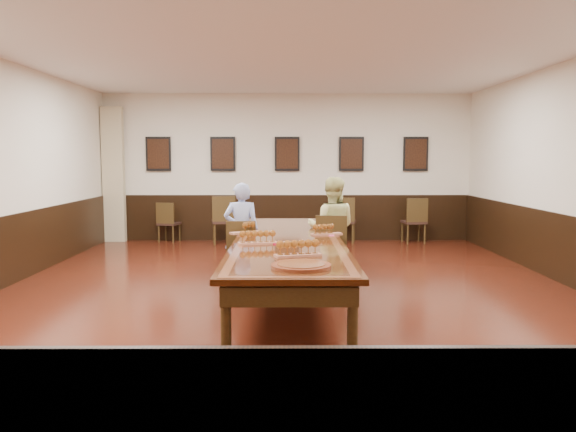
{
  "coord_description": "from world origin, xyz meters",
  "views": [
    {
      "loc": [
        -0.03,
        -7.32,
        1.81
      ],
      "look_at": [
        0.0,
        0.5,
        1.0
      ],
      "focal_mm": 35.0,
      "sensor_mm": 36.0,
      "label": 1
    }
  ],
  "objects_px": {
    "person_woman": "(332,227)",
    "conference_table": "(288,249)",
    "chair_man": "(242,250)",
    "spare_chair_a": "(169,222)",
    "carved_platter": "(301,266)",
    "person_man": "(242,231)",
    "spare_chair_c": "(345,220)",
    "chair_woman": "(331,247)",
    "spare_chair_d": "(414,220)",
    "spare_chair_b": "(223,220)"
  },
  "relations": [
    {
      "from": "chair_man",
      "to": "carved_platter",
      "type": "bearing_deg",
      "value": 103.15
    },
    {
      "from": "spare_chair_b",
      "to": "spare_chair_d",
      "type": "relative_size",
      "value": 1.05
    },
    {
      "from": "conference_table",
      "to": "chair_man",
      "type": "bearing_deg",
      "value": 128.11
    },
    {
      "from": "spare_chair_b",
      "to": "spare_chair_a",
      "type": "bearing_deg",
      "value": -20.98
    },
    {
      "from": "spare_chair_a",
      "to": "person_man",
      "type": "distance_m",
      "value": 4.18
    },
    {
      "from": "person_man",
      "to": "person_woman",
      "type": "distance_m",
      "value": 1.36
    },
    {
      "from": "chair_man",
      "to": "spare_chair_c",
      "type": "distance_m",
      "value": 4.19
    },
    {
      "from": "spare_chair_d",
      "to": "spare_chair_b",
      "type": "bearing_deg",
      "value": -4.73
    },
    {
      "from": "person_woman",
      "to": "carved_platter",
      "type": "bearing_deg",
      "value": 86.13
    },
    {
      "from": "chair_man",
      "to": "chair_woman",
      "type": "relative_size",
      "value": 0.93
    },
    {
      "from": "chair_woman",
      "to": "person_man",
      "type": "relative_size",
      "value": 0.67
    },
    {
      "from": "spare_chair_a",
      "to": "spare_chair_b",
      "type": "xyz_separation_m",
      "value": [
        1.2,
        -0.24,
        0.08
      ]
    },
    {
      "from": "spare_chair_b",
      "to": "spare_chair_d",
      "type": "xyz_separation_m",
      "value": [
        4.05,
        0.09,
        -0.03
      ]
    },
    {
      "from": "chair_man",
      "to": "person_man",
      "type": "xyz_separation_m",
      "value": [
        -0.0,
        0.1,
        0.27
      ]
    },
    {
      "from": "spare_chair_a",
      "to": "spare_chair_b",
      "type": "distance_m",
      "value": 1.23
    },
    {
      "from": "chair_man",
      "to": "chair_woman",
      "type": "distance_m",
      "value": 1.35
    },
    {
      "from": "person_man",
      "to": "person_woman",
      "type": "xyz_separation_m",
      "value": [
        1.36,
        0.13,
        0.04
      ]
    },
    {
      "from": "spare_chair_a",
      "to": "person_woman",
      "type": "distance_m",
      "value": 4.85
    },
    {
      "from": "spare_chair_a",
      "to": "spare_chair_d",
      "type": "bearing_deg",
      "value": -167.43
    },
    {
      "from": "chair_man",
      "to": "spare_chair_c",
      "type": "relative_size",
      "value": 0.93
    },
    {
      "from": "spare_chair_d",
      "to": "conference_table",
      "type": "relative_size",
      "value": 0.19
    },
    {
      "from": "person_woman",
      "to": "conference_table",
      "type": "xyz_separation_m",
      "value": [
        -0.67,
        -1.1,
        -0.15
      ]
    },
    {
      "from": "chair_woman",
      "to": "spare_chair_b",
      "type": "height_order",
      "value": "spare_chair_b"
    },
    {
      "from": "spare_chair_a",
      "to": "conference_table",
      "type": "xyz_separation_m",
      "value": [
        2.55,
        -4.71,
        0.18
      ]
    },
    {
      "from": "spare_chair_b",
      "to": "chair_woman",
      "type": "bearing_deg",
      "value": 110.58
    },
    {
      "from": "spare_chair_c",
      "to": "person_man",
      "type": "height_order",
      "value": "person_man"
    },
    {
      "from": "spare_chair_d",
      "to": "chair_woman",
      "type": "bearing_deg",
      "value": 54.11
    },
    {
      "from": "chair_woman",
      "to": "spare_chair_d",
      "type": "bearing_deg",
      "value": -113.63
    },
    {
      "from": "carved_platter",
      "to": "person_woman",
      "type": "bearing_deg",
      "value": 79.87
    },
    {
      "from": "spare_chair_a",
      "to": "carved_platter",
      "type": "height_order",
      "value": "spare_chair_a"
    },
    {
      "from": "person_man",
      "to": "person_woman",
      "type": "bearing_deg",
      "value": -177.25
    },
    {
      "from": "person_man",
      "to": "carved_platter",
      "type": "bearing_deg",
      "value": 102.74
    },
    {
      "from": "chair_woman",
      "to": "spare_chair_a",
      "type": "xyz_separation_m",
      "value": [
        -3.21,
        3.72,
        -0.06
      ]
    },
    {
      "from": "carved_platter",
      "to": "spare_chair_d",
      "type": "bearing_deg",
      "value": 68.43
    },
    {
      "from": "chair_woman",
      "to": "conference_table",
      "type": "bearing_deg",
      "value": 62.83
    },
    {
      "from": "person_man",
      "to": "person_woman",
      "type": "height_order",
      "value": "person_woman"
    },
    {
      "from": "spare_chair_d",
      "to": "conference_table",
      "type": "xyz_separation_m",
      "value": [
        -2.7,
        -4.55,
        0.13
      ]
    },
    {
      "from": "chair_man",
      "to": "spare_chair_b",
      "type": "bearing_deg",
      "value": -82.02
    },
    {
      "from": "chair_man",
      "to": "conference_table",
      "type": "xyz_separation_m",
      "value": [
        0.69,
        -0.87,
        0.16
      ]
    },
    {
      "from": "chair_man",
      "to": "person_woman",
      "type": "relative_size",
      "value": 0.6
    },
    {
      "from": "spare_chair_a",
      "to": "person_man",
      "type": "xyz_separation_m",
      "value": [
        1.86,
        -3.74,
        0.29
      ]
    },
    {
      "from": "person_man",
      "to": "carved_platter",
      "type": "distance_m",
      "value": 3.06
    },
    {
      "from": "carved_platter",
      "to": "person_man",
      "type": "bearing_deg",
      "value": 105.26
    },
    {
      "from": "spare_chair_c",
      "to": "person_man",
      "type": "relative_size",
      "value": 0.68
    },
    {
      "from": "conference_table",
      "to": "chair_woman",
      "type": "bearing_deg",
      "value": 56.58
    },
    {
      "from": "chair_woman",
      "to": "person_woman",
      "type": "bearing_deg",
      "value": -90.0
    },
    {
      "from": "chair_woman",
      "to": "spare_chair_d",
      "type": "distance_m",
      "value": 4.11
    },
    {
      "from": "spare_chair_a",
      "to": "carved_platter",
      "type": "bearing_deg",
      "value": 125.99
    },
    {
      "from": "spare_chair_b",
      "to": "spare_chair_d",
      "type": "bearing_deg",
      "value": 171.81
    },
    {
      "from": "spare_chair_c",
      "to": "person_man",
      "type": "bearing_deg",
      "value": 72.84
    }
  ]
}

